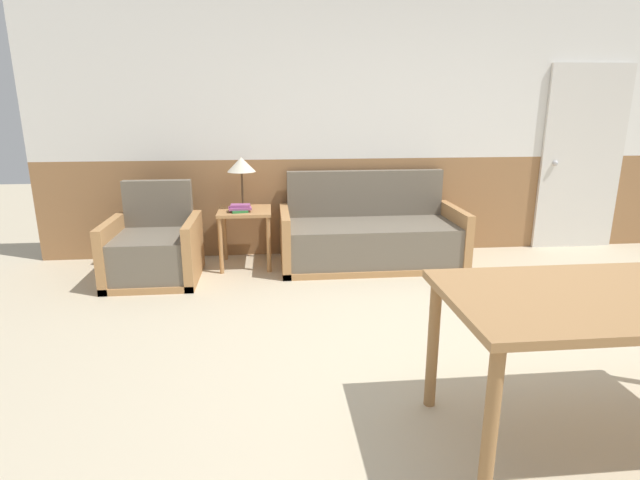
# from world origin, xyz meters

# --- Properties ---
(ground_plane) EXTENTS (16.00, 16.00, 0.00)m
(ground_plane) POSITION_xyz_m (0.00, 0.00, 0.00)
(ground_plane) COLOR beige
(wall_back) EXTENTS (7.20, 0.06, 2.70)m
(wall_back) POSITION_xyz_m (0.00, 2.63, 1.35)
(wall_back) COLOR #996B42
(wall_back) RESTS_ON ground_plane
(couch) EXTENTS (1.80, 0.83, 0.91)m
(couch) POSITION_xyz_m (-0.22, 2.16, 0.27)
(couch) COLOR #B27F4C
(couch) RESTS_ON ground_plane
(armchair) EXTENTS (0.80, 0.80, 0.88)m
(armchair) POSITION_xyz_m (-2.30, 1.91, 0.27)
(armchair) COLOR #B27F4C
(armchair) RESTS_ON ground_plane
(side_table) EXTENTS (0.51, 0.51, 0.58)m
(side_table) POSITION_xyz_m (-1.47, 2.23, 0.47)
(side_table) COLOR #B27F4C
(side_table) RESTS_ON ground_plane
(table_lamp) EXTENTS (0.28, 0.28, 0.50)m
(table_lamp) POSITION_xyz_m (-1.49, 2.32, 0.99)
(table_lamp) COLOR #4C3823
(table_lamp) RESTS_ON side_table
(book_stack) EXTENTS (0.23, 0.18, 0.07)m
(book_stack) POSITION_xyz_m (-1.51, 2.14, 0.61)
(book_stack) COLOR #2D7F3D
(book_stack) RESTS_ON side_table
(dining_table) EXTENTS (1.60, 0.83, 0.76)m
(dining_table) POSITION_xyz_m (0.36, -0.66, 0.67)
(dining_table) COLOR #9E7042
(dining_table) RESTS_ON ground_plane
(entry_door) EXTENTS (0.93, 0.09, 1.99)m
(entry_door) POSITION_xyz_m (2.20, 2.57, 1.00)
(entry_door) COLOR silver
(entry_door) RESTS_ON ground_plane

